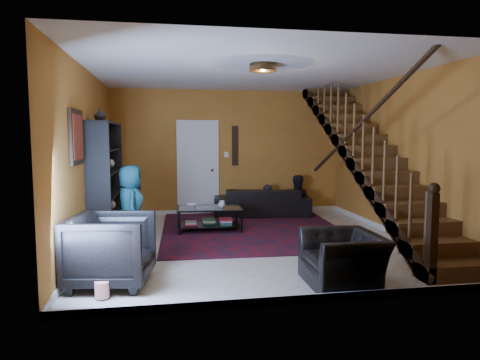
% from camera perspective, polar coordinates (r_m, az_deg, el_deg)
% --- Properties ---
extents(floor, '(5.50, 5.50, 0.00)m').
position_cam_1_polar(floor, '(7.27, 1.57, -8.18)').
color(floor, beige).
rests_on(floor, ground).
extents(room, '(5.50, 5.50, 5.50)m').
position_cam_1_polar(room, '(8.42, -9.20, -5.96)').
color(room, '#C27B2B').
rests_on(room, ground).
extents(staircase, '(0.95, 5.02, 3.18)m').
position_cam_1_polar(staircase, '(7.76, 17.19, 2.90)').
color(staircase, brown).
rests_on(staircase, floor).
extents(bookshelf, '(0.35, 1.80, 2.00)m').
position_cam_1_polar(bookshelf, '(7.63, -17.35, -0.42)').
color(bookshelf, black).
rests_on(bookshelf, floor).
extents(door, '(0.82, 0.05, 2.05)m').
position_cam_1_polar(door, '(9.69, -5.63, 1.44)').
color(door, silver).
rests_on(door, floor).
extents(framed_picture, '(0.04, 0.74, 0.74)m').
position_cam_1_polar(framed_picture, '(6.13, -20.97, 5.37)').
color(framed_picture, maroon).
rests_on(framed_picture, room).
extents(wall_hanging, '(0.14, 0.03, 0.90)m').
position_cam_1_polar(wall_hanging, '(9.77, -0.67, 4.59)').
color(wall_hanging, black).
rests_on(wall_hanging, room).
extents(ceiling_fixture, '(0.40, 0.40, 0.10)m').
position_cam_1_polar(ceiling_fixture, '(6.35, 3.10, 14.72)').
color(ceiling_fixture, '#3F2814').
rests_on(ceiling_fixture, room).
extents(rug, '(3.47, 3.93, 0.02)m').
position_cam_1_polar(rug, '(8.19, 1.55, -6.51)').
color(rug, '#4F0E17').
rests_on(rug, floor).
extents(sofa, '(2.21, 1.10, 0.62)m').
position_cam_1_polar(sofa, '(9.55, 2.94, -2.92)').
color(sofa, black).
rests_on(sofa, floor).
extents(armchair_left, '(1.06, 1.04, 0.85)m').
position_cam_1_polar(armchair_left, '(5.33, -16.78, -8.87)').
color(armchair_left, black).
rests_on(armchair_left, floor).
extents(armchair_right, '(0.84, 0.96, 0.62)m').
position_cam_1_polar(armchair_right, '(5.29, 13.55, -10.22)').
color(armchair_right, black).
rests_on(armchair_right, floor).
extents(person_adult_a, '(0.43, 0.29, 1.14)m').
position_cam_1_polar(person_adult_a, '(9.66, 3.60, -3.95)').
color(person_adult_a, black).
rests_on(person_adult_a, sofa).
extents(person_adult_b, '(0.66, 0.52, 1.34)m').
position_cam_1_polar(person_adult_b, '(9.82, 7.51, -3.24)').
color(person_adult_b, black).
rests_on(person_adult_b, sofa).
extents(person_child, '(0.51, 0.70, 1.32)m').
position_cam_1_polar(person_child, '(6.89, -14.33, -3.53)').
color(person_child, '#1C586A').
rests_on(person_child, armchair_left).
extents(coffee_table, '(1.21, 0.75, 0.45)m').
position_cam_1_polar(coffee_table, '(8.01, -4.11, -4.99)').
color(coffee_table, black).
rests_on(coffee_table, floor).
extents(cup_a, '(0.13, 0.13, 0.09)m').
position_cam_1_polar(cup_a, '(7.94, -2.48, -3.34)').
color(cup_a, '#999999').
rests_on(cup_a, coffee_table).
extents(cup_b, '(0.13, 0.13, 0.09)m').
position_cam_1_polar(cup_b, '(8.14, -2.42, -3.11)').
color(cup_b, '#999999').
rests_on(cup_b, coffee_table).
extents(bowl, '(0.24, 0.24, 0.05)m').
position_cam_1_polar(bowl, '(8.09, -6.50, -3.36)').
color(bowl, '#999999').
rests_on(bowl, coffee_table).
extents(vase, '(0.18, 0.18, 0.19)m').
position_cam_1_polar(vase, '(7.10, -18.16, 8.26)').
color(vase, '#999999').
rests_on(vase, bookshelf).
extents(popcorn_bucket, '(0.17, 0.17, 0.18)m').
position_cam_1_polar(popcorn_bucket, '(5.00, -17.92, -13.72)').
color(popcorn_bucket, red).
rests_on(popcorn_bucket, rug).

